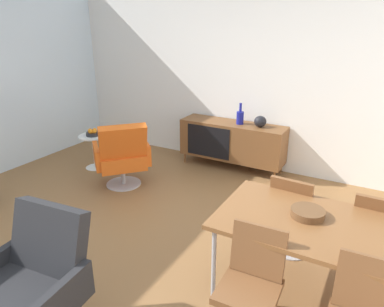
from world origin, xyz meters
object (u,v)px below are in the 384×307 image
object	(u,v)px
dining_table	(324,230)
dining_chair_back_left	(293,212)
sideboard	(232,141)
dining_chair_back_right	(375,232)
dining_chair_front_left	(251,284)
vase_cobalt	(240,117)
side_table_round	(94,148)
armchair_black_shell	(35,278)
vase_sculptural_dark	(260,121)
wooden_bowl_on_table	(308,213)
fruit_bowl	(93,133)
lounge_chair_red	(122,155)

from	to	relation	value
dining_table	dining_chair_back_left	xyz separation A→B (m)	(-0.35, 0.56, -0.23)
sideboard	dining_chair_back_right	xyz separation A→B (m)	(2.07, -1.73, 0.03)
dining_chair_back_right	dining_chair_back_left	bearing A→B (deg)	179.99
dining_chair_front_left	dining_chair_back_right	world-z (taller)	same
vase_cobalt	side_table_round	distance (m)	2.27
dining_chair_back_left	armchair_black_shell	distance (m)	2.25
dining_table	dining_chair_back_right	distance (m)	0.70
dining_chair_front_left	dining_chair_back_right	xyz separation A→B (m)	(0.70, 1.12, 0.00)
vase_sculptural_dark	side_table_round	world-z (taller)	vase_sculptural_dark
vase_sculptural_dark	wooden_bowl_on_table	xyz separation A→B (m)	(1.15, -2.23, -0.03)
dining_chair_front_left	side_table_round	xyz separation A→B (m)	(-3.22, 1.82, -0.15)
wooden_bowl_on_table	fruit_bowl	bearing A→B (deg)	160.77
fruit_bowl	dining_chair_front_left	bearing A→B (deg)	-29.46
dining_table	dining_chair_front_left	world-z (taller)	dining_chair_front_left
vase_sculptural_dark	wooden_bowl_on_table	size ratio (longest dim) A/B	0.67
sideboard	dining_chair_back_left	xyz separation A→B (m)	(1.36, -1.73, 0.03)
dining_table	dining_chair_front_left	xyz separation A→B (m)	(-0.35, -0.56, -0.23)
dining_chair_front_left	dining_chair_back_left	world-z (taller)	same
side_table_round	dining_chair_front_left	bearing A→B (deg)	-29.47
vase_cobalt	dining_table	size ratio (longest dim) A/B	0.20
vase_cobalt	dining_chair_back_left	world-z (taller)	vase_cobalt
wooden_bowl_on_table	lounge_chair_red	distance (m)	2.76
sideboard	fruit_bowl	xyz separation A→B (m)	(-1.85, -1.03, 0.12)
dining_chair_back_left	side_table_round	bearing A→B (deg)	167.73
dining_table	side_table_round	bearing A→B (deg)	160.57
vase_sculptural_dark	armchair_black_shell	world-z (taller)	armchair_black_shell
dining_table	dining_chair_back_left	world-z (taller)	dining_chair_back_left
vase_cobalt	fruit_bowl	size ratio (longest dim) A/B	1.57
dining_chair_back_left	lounge_chair_red	xyz separation A→B (m)	(-2.39, 0.38, -0.00)
sideboard	vase_sculptural_dark	distance (m)	0.56
dining_chair_back_right	lounge_chair_red	xyz separation A→B (m)	(-3.09, 0.38, -0.00)
wooden_bowl_on_table	dining_chair_back_right	distance (m)	0.76
sideboard	dining_chair_front_left	bearing A→B (deg)	-64.38
dining_chair_back_left	dining_chair_back_right	xyz separation A→B (m)	(0.70, -0.00, 0.00)
lounge_chair_red	fruit_bowl	size ratio (longest dim) A/B	4.73
dining_chair_front_left	side_table_round	bearing A→B (deg)	150.53
dining_chair_front_left	dining_chair_back_right	distance (m)	1.32
dining_table	dining_chair_back_left	distance (m)	0.70
vase_sculptural_dark	dining_chair_back_right	size ratio (longest dim) A/B	0.20
armchair_black_shell	side_table_round	bearing A→B (deg)	126.70
armchair_black_shell	wooden_bowl_on_table	bearing A→B (deg)	39.99
fruit_bowl	side_table_round	bearing A→B (deg)	120.39
dining_chair_front_left	side_table_round	distance (m)	3.70
vase_sculptural_dark	armchair_black_shell	size ratio (longest dim) A/B	0.19
sideboard	dining_table	world-z (taller)	dining_table
vase_cobalt	dining_chair_back_right	world-z (taller)	vase_cobalt
sideboard	dining_chair_back_right	bearing A→B (deg)	-39.89
fruit_bowl	dining_chair_back_right	bearing A→B (deg)	-10.11
dining_table	dining_chair_front_left	distance (m)	0.70
dining_chair_front_left	side_table_round	size ratio (longest dim) A/B	1.65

